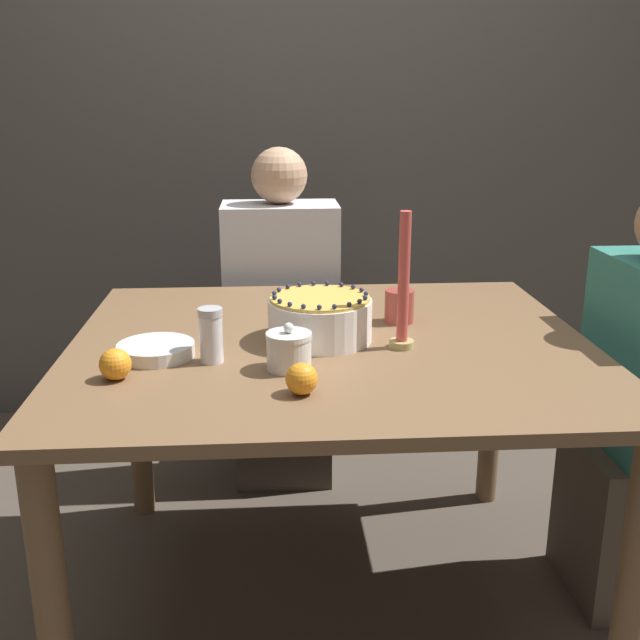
{
  "coord_description": "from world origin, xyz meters",
  "views": [
    {
      "loc": [
        -0.15,
        -1.79,
        1.37
      ],
      "look_at": [
        -0.03,
        0.01,
        0.82
      ],
      "focal_mm": 42.0,
      "sensor_mm": 36.0,
      "label": 1
    }
  ],
  "objects_px": {
    "sugar_bowl": "(289,351)",
    "sugar_shaker": "(211,335)",
    "cake": "(320,318)",
    "person_man_blue_shirt": "(282,340)",
    "candle": "(403,292)"
  },
  "relations": [
    {
      "from": "sugar_bowl",
      "to": "person_man_blue_shirt",
      "type": "distance_m",
      "value": 1.01
    },
    {
      "from": "cake",
      "to": "person_man_blue_shirt",
      "type": "xyz_separation_m",
      "value": [
        -0.09,
        0.76,
        -0.31
      ]
    },
    {
      "from": "cake",
      "to": "person_man_blue_shirt",
      "type": "distance_m",
      "value": 0.83
    },
    {
      "from": "candle",
      "to": "person_man_blue_shirt",
      "type": "bearing_deg",
      "value": 108.67
    },
    {
      "from": "candle",
      "to": "sugar_bowl",
      "type": "bearing_deg",
      "value": -154.89
    },
    {
      "from": "cake",
      "to": "person_man_blue_shirt",
      "type": "relative_size",
      "value": 0.22
    },
    {
      "from": "cake",
      "to": "sugar_shaker",
      "type": "relative_size",
      "value": 2.02
    },
    {
      "from": "cake",
      "to": "sugar_bowl",
      "type": "relative_size",
      "value": 2.38
    },
    {
      "from": "sugar_bowl",
      "to": "sugar_shaker",
      "type": "distance_m",
      "value": 0.19
    },
    {
      "from": "sugar_shaker",
      "to": "person_man_blue_shirt",
      "type": "distance_m",
      "value": 0.98
    },
    {
      "from": "sugar_bowl",
      "to": "person_man_blue_shirt",
      "type": "relative_size",
      "value": 0.09
    },
    {
      "from": "sugar_bowl",
      "to": "sugar_shaker",
      "type": "height_order",
      "value": "sugar_shaker"
    },
    {
      "from": "cake",
      "to": "person_man_blue_shirt",
      "type": "height_order",
      "value": "person_man_blue_shirt"
    },
    {
      "from": "cake",
      "to": "candle",
      "type": "bearing_deg",
      "value": -20.09
    },
    {
      "from": "sugar_shaker",
      "to": "person_man_blue_shirt",
      "type": "relative_size",
      "value": 0.11
    }
  ]
}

